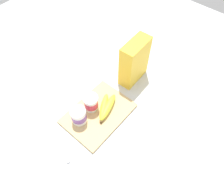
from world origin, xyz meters
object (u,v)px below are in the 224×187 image
at_px(yogurt_cup_back, 91,103).
at_px(cutting_board, 98,113).
at_px(yogurt_cup_front, 79,116).
at_px(banana_bunch, 106,107).
at_px(cereal_box, 134,62).
at_px(spoon, 66,153).

bearing_deg(yogurt_cup_back, cutting_board, -90.82).
bearing_deg(yogurt_cup_front, banana_bunch, -23.17).
distance_m(yogurt_cup_front, yogurt_cup_back, 0.09).
bearing_deg(cutting_board, cereal_box, 2.86).
xyz_separation_m(cutting_board, spoon, (-0.24, -0.03, -0.00)).
bearing_deg(cereal_box, cutting_board, -179.69).
distance_m(cutting_board, yogurt_cup_front, 0.11).
xyz_separation_m(cereal_box, yogurt_cup_front, (-0.38, 0.02, -0.07)).
distance_m(cereal_box, yogurt_cup_front, 0.39).
bearing_deg(spoon, yogurt_cup_front, 24.50).
distance_m(cutting_board, banana_bunch, 0.05).
bearing_deg(banana_bunch, cutting_board, 158.47).
distance_m(cereal_box, spoon, 0.55).
relative_size(cutting_board, cereal_box, 1.32).
xyz_separation_m(yogurt_cup_front, banana_bunch, (0.13, -0.06, -0.02)).
distance_m(cereal_box, banana_bunch, 0.27).
bearing_deg(spoon, cutting_board, 7.18).
bearing_deg(cereal_box, spoon, -177.75).
distance_m(yogurt_cup_front, banana_bunch, 0.14).
bearing_deg(banana_bunch, spoon, -177.13).
height_order(cereal_box, spoon, cereal_box).
xyz_separation_m(cereal_box, banana_bunch, (-0.26, -0.03, -0.09)).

